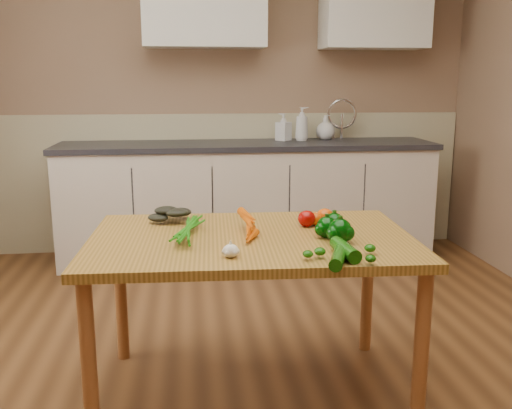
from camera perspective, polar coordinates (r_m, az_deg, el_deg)
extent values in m
cube|color=#8D6E55|center=(4.63, -3.87, 11.53)|extent=(4.00, 0.02, 2.60)
cube|color=#B6AD89|center=(4.67, -3.72, 2.29)|extent=(3.98, 0.03, 1.10)
cube|color=beige|center=(4.42, -0.90, 0.16)|extent=(2.80, 0.60, 0.86)
cube|color=#2A2A2F|center=(4.35, -0.92, 5.96)|extent=(2.84, 0.64, 0.04)
cube|color=#99999E|center=(4.50, 9.10, 5.51)|extent=(0.55, 0.42, 0.10)
cylinder|color=silver|center=(4.66, 8.57, 7.98)|extent=(0.02, 0.02, 0.24)
cube|color=silver|center=(4.70, 11.81, 19.27)|extent=(0.80, 0.35, 0.70)
cube|color=#A77630|center=(2.40, -0.47, -3.61)|extent=(1.38, 0.92, 0.04)
cylinder|color=#97592C|center=(2.23, -16.36, -15.48)|extent=(0.06, 0.06, 0.68)
cylinder|color=#97592C|center=(2.32, 16.16, -14.34)|extent=(0.06, 0.06, 0.68)
cylinder|color=#97592C|center=(2.90, -13.39, -8.61)|extent=(0.06, 0.06, 0.68)
cylinder|color=#97592C|center=(2.97, 11.07, -8.01)|extent=(0.06, 0.06, 0.68)
imported|color=silver|center=(4.48, 4.61, 8.04)|extent=(0.11, 0.11, 0.26)
imported|color=silver|center=(4.49, 2.77, 7.76)|extent=(0.14, 0.14, 0.21)
imported|color=silver|center=(4.61, 6.96, 7.67)|extent=(0.18, 0.18, 0.19)
ellipsoid|color=white|center=(2.11, -2.55, -4.65)|extent=(0.06, 0.06, 0.05)
sphere|color=#023304|center=(2.38, 7.09, -2.28)|extent=(0.09, 0.09, 0.09)
sphere|color=#023304|center=(2.45, 7.82, -1.87)|extent=(0.09, 0.09, 0.09)
sphere|color=#023304|center=(2.31, 8.40, -2.63)|extent=(0.10, 0.10, 0.10)
ellipsoid|color=#870502|center=(2.55, 5.09, -1.40)|extent=(0.08, 0.08, 0.07)
ellipsoid|color=#BA3E04|center=(2.58, 5.93, -1.45)|extent=(0.06, 0.06, 0.06)
ellipsoid|color=#BA3E04|center=(2.61, 6.91, -1.16)|extent=(0.08, 0.08, 0.07)
cylinder|color=#0F4407|center=(2.14, 8.91, -4.49)|extent=(0.07, 0.20, 0.05)
cylinder|color=#0F4407|center=(2.07, 8.28, -5.14)|extent=(0.12, 0.23, 0.05)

